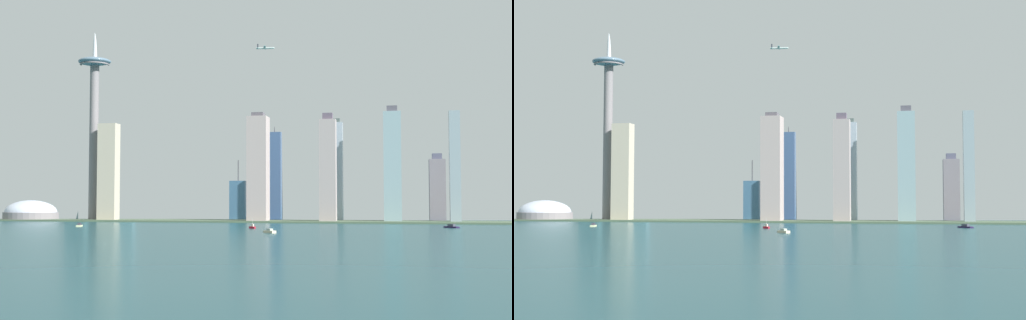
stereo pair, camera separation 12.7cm
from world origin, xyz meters
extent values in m
plane|color=#1A444A|center=(0.00, 0.00, 0.00)|extent=(6000.00, 6000.00, 0.00)
cube|color=#4F6349|center=(0.00, 459.20, 1.09)|extent=(735.20, 75.12, 2.17)
cylinder|color=slate|center=(-227.59, 462.29, 115.34)|extent=(13.01, 13.01, 230.68)
ellipsoid|color=slate|center=(-227.59, 462.29, 230.68)|extent=(47.61, 47.61, 12.14)
torus|color=slate|center=(-227.59, 462.29, 226.44)|extent=(42.89, 42.89, 2.43)
cone|color=silver|center=(-227.59, 462.29, 302.34)|extent=(6.51, 6.51, 131.17)
cylinder|color=gray|center=(-323.94, 465.63, 5.95)|extent=(84.94, 84.94, 11.91)
ellipsoid|color=silver|center=(-323.94, 465.63, 11.91)|extent=(80.69, 80.69, 36.32)
cube|color=#779BAB|center=(-201.51, 527.10, 58.27)|extent=(21.71, 14.20, 116.53)
cube|color=#3E688D|center=(-22.69, 505.25, 28.62)|extent=(23.03, 16.18, 57.24)
cylinder|color=#4C4C51|center=(-22.69, 505.25, 72.09)|extent=(1.60, 1.60, 29.69)
cube|color=#A9B8C9|center=(118.97, 499.51, 68.98)|extent=(18.17, 12.96, 137.96)
cube|color=#4C5C58|center=(118.97, 499.51, 140.65)|extent=(10.90, 7.77, 5.38)
cube|color=#405D8B|center=(27.44, 522.46, 64.01)|extent=(20.40, 16.34, 128.01)
cylinder|color=#4C4C51|center=(27.44, 522.46, 141.35)|extent=(1.60, 1.60, 26.68)
cube|color=#AF9F9E|center=(112.45, 450.06, 68.31)|extent=(21.78, 17.66, 136.61)
cube|color=#5B4F60|center=(112.45, 450.06, 140.86)|extent=(13.07, 10.60, 8.50)
cube|color=#88A7B7|center=(-264.86, 479.65, 58.76)|extent=(21.69, 20.59, 117.51)
cube|color=gray|center=(256.04, 522.28, 42.98)|extent=(21.63, 24.01, 85.96)
cube|color=#54556C|center=(256.04, 522.28, 89.94)|extent=(12.98, 14.40, 7.95)
cube|color=#8EABB4|center=(196.23, 470.24, 73.57)|extent=(22.99, 23.73, 147.13)
cube|color=#514E5A|center=(196.23, 470.24, 151.03)|extent=(13.79, 14.24, 7.79)
cube|color=#B8A3A0|center=(18.40, 448.61, 71.24)|extent=(26.76, 27.81, 142.47)
cube|color=#55515A|center=(18.40, 448.61, 145.21)|extent=(16.06, 16.69, 5.47)
cube|color=#93A4AF|center=(275.85, 469.43, 73.03)|extent=(13.61, 17.08, 146.07)
cube|color=#87B7BE|center=(-266.98, 543.33, 89.67)|extent=(25.53, 14.78, 179.34)
cube|color=beige|center=(-197.80, 447.99, 68.84)|extent=(26.53, 18.69, 137.68)
cube|color=beige|center=(-147.75, 259.16, 0.94)|extent=(7.03, 14.63, 1.88)
cube|color=#33313D|center=(-147.75, 259.16, 3.06)|extent=(4.17, 6.66, 2.35)
cube|color=#B5192A|center=(53.03, 251.43, 1.10)|extent=(7.67, 5.88, 2.19)
cube|color=beige|center=(53.03, 251.43, 3.49)|extent=(3.69, 3.11, 2.60)
cylinder|color=silver|center=(53.03, 251.43, 7.67)|extent=(0.24, 0.24, 5.76)
cube|color=beige|center=(88.52, 162.49, 1.14)|extent=(13.40, 12.69, 2.28)
cube|color=#96A69E|center=(88.52, 162.49, 3.17)|extent=(6.73, 6.52, 1.79)
cube|color=#211338|center=(259.84, 314.44, 0.76)|extent=(16.37, 15.53, 1.52)
cube|color=#3A3E4B|center=(259.84, 314.44, 2.82)|extent=(8.26, 8.01, 2.60)
cylinder|color=#ACC4C2|center=(19.01, 493.46, 246.37)|extent=(24.91, 5.48, 2.52)
sphere|color=#ACC4C2|center=(31.31, 494.94, 246.37)|extent=(2.52, 2.52, 2.52)
cube|color=#ACC4C2|center=(19.01, 493.46, 247.50)|extent=(5.54, 23.15, 0.50)
cube|color=#ACC4C2|center=(8.67, 492.21, 246.74)|extent=(2.91, 8.22, 0.40)
cube|color=#2D333D|center=(8.67, 492.21, 250.13)|extent=(2.01, 0.73, 5.00)
camera|label=1|loc=(206.77, -458.03, 31.05)|focal=48.23mm
camera|label=2|loc=(206.90, -458.01, 31.05)|focal=48.23mm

